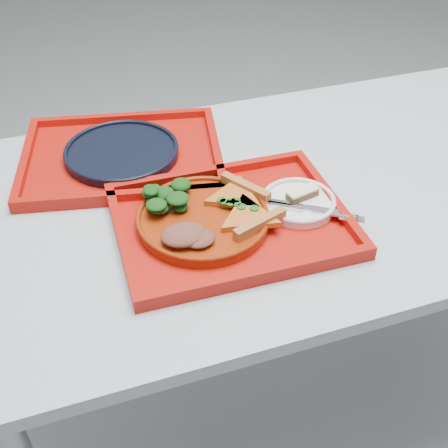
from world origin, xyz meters
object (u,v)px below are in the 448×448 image
at_px(tray_far, 123,158).
at_px(dinner_plate, 203,220).
at_px(dessert_bar, 302,194).
at_px(navy_plate, 122,153).
at_px(tray_main, 231,223).

bearing_deg(tray_far, dinner_plate, -58.87).
bearing_deg(dessert_bar, navy_plate, 124.52).
bearing_deg(dinner_plate, dessert_bar, -0.20).
bearing_deg(tray_far, tray_main, -50.74).
bearing_deg(dessert_bar, tray_far, 124.52).
relative_size(tray_far, dinner_plate, 1.73).
distance_m(dinner_plate, dessert_bar, 0.21).
xyz_separation_m(dinner_plate, navy_plate, (-0.10, 0.29, -0.00)).
bearing_deg(dessert_bar, dinner_plate, 167.22).
bearing_deg(dinner_plate, tray_main, -10.30).
bearing_deg(tray_far, dessert_bar, -31.37).
bearing_deg(dinner_plate, navy_plate, 109.60).
distance_m(dinner_plate, navy_plate, 0.31).
bearing_deg(tray_main, tray_far, 119.33).
bearing_deg(navy_plate, dinner_plate, -70.40).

